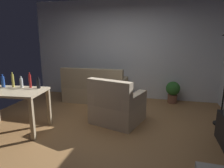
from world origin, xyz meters
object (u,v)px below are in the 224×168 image
(armchair, at_px, (117,107))
(bottle_clear, at_px, (21,83))
(desk, at_px, (11,96))
(bottle_squat, at_px, (13,80))
(bottle_red, at_px, (30,81))
(bottle_dark, at_px, (38,83))
(couch, at_px, (95,90))
(bottle_blue, at_px, (3,82))
(potted_plant, at_px, (173,91))

(armchair, bearing_deg, bottle_clear, 35.25)
(desk, distance_m, bottle_clear, 0.32)
(bottle_squat, bearing_deg, bottle_red, 6.31)
(desk, relative_size, bottle_dark, 5.91)
(couch, height_order, bottle_dark, bottle_dark)
(desk, height_order, bottle_blue, bottle_blue)
(desk, height_order, armchair, armchair)
(bottle_squat, relative_size, bottle_red, 1.00)
(couch, height_order, bottle_red, bottle_red)
(armchair, height_order, bottle_blue, bottle_blue)
(potted_plant, distance_m, bottle_clear, 3.61)
(bottle_red, bearing_deg, bottle_squat, -173.69)
(potted_plant, relative_size, bottle_dark, 2.66)
(bottle_clear, bearing_deg, couch, 65.36)
(desk, height_order, bottle_red, bottle_red)
(couch, bearing_deg, desk, 66.31)
(bottle_blue, xyz_separation_m, bottle_squat, (0.18, 0.05, 0.02))
(bottle_blue, xyz_separation_m, bottle_clear, (0.36, 0.06, -0.02))
(bottle_squat, bearing_deg, bottle_blue, -166.16)
(desk, bearing_deg, bottle_red, 41.81)
(bottle_blue, distance_m, bottle_dark, 0.71)
(couch, relative_size, potted_plant, 2.86)
(potted_plant, distance_m, armchair, 1.94)
(bottle_dark, bearing_deg, armchair, 21.99)
(bottle_red, distance_m, bottle_dark, 0.18)
(bottle_red, bearing_deg, desk, -132.28)
(bottle_clear, relative_size, bottle_dark, 1.00)
(potted_plant, height_order, bottle_squat, bottle_squat)
(bottle_squat, xyz_separation_m, bottle_dark, (0.52, 0.03, -0.04))
(bottle_clear, xyz_separation_m, bottle_dark, (0.35, 0.02, 0.00))
(bottle_squat, bearing_deg, bottle_clear, 4.29)
(armchair, xyz_separation_m, bottle_squat, (-1.88, -0.58, 0.57))
(couch, bearing_deg, potted_plant, -171.26)
(couch, distance_m, bottle_clear, 2.07)
(couch, distance_m, bottle_dark, 1.94)
(bottle_blue, xyz_separation_m, bottle_dark, (0.71, 0.08, -0.02))
(potted_plant, xyz_separation_m, bottle_clear, (-2.86, -2.13, 0.52))
(bottle_squat, distance_m, bottle_dark, 0.52)
(potted_plant, height_order, bottle_clear, bottle_clear)
(potted_plant, xyz_separation_m, bottle_dark, (-2.52, -2.11, 0.52))
(bottle_squat, distance_m, bottle_clear, 0.18)
(potted_plant, relative_size, bottle_clear, 2.67)
(potted_plant, distance_m, bottle_squat, 3.76)
(couch, bearing_deg, bottle_dark, 74.87)
(couch, relative_size, bottle_clear, 7.64)
(bottle_blue, distance_m, bottle_squat, 0.19)
(desk, bearing_deg, bottle_clear, 68.24)
(bottle_blue, bearing_deg, couch, 57.57)
(bottle_dark, bearing_deg, couch, 74.87)
(potted_plant, relative_size, armchair, 0.52)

